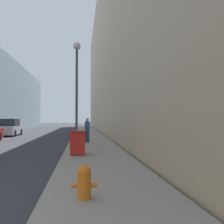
{
  "coord_description": "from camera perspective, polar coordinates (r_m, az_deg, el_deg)",
  "views": [
    {
      "loc": [
        4.67,
        -4.46,
        1.72
      ],
      "look_at": [
        7.36,
        17.38,
        2.31
      ],
      "focal_mm": 40.0,
      "sensor_mm": 36.0,
      "label": 1
    }
  ],
  "objects": [
    {
      "name": "sidewalk_right",
      "position": [
        22.53,
        -5.39,
        -5.74
      ],
      "size": [
        2.92,
        60.0,
        0.14
      ],
      "color": "gray",
      "rests_on": "ground"
    },
    {
      "name": "building_right_stone",
      "position": [
        32.54,
        8.01,
        12.62
      ],
      "size": [
        12.0,
        60.0,
        19.36
      ],
      "color": "tan",
      "rests_on": "ground"
    },
    {
      "name": "fire_hydrant",
      "position": [
        5.13,
        -6.37,
        -15.42
      ],
      "size": [
        0.51,
        0.4,
        0.66
      ],
      "color": "orange",
      "rests_on": "sidewalk_right"
    },
    {
      "name": "trash_bin",
      "position": [
        11.12,
        -7.87,
        -6.9
      ],
      "size": [
        0.66,
        0.68,
        1.04
      ],
      "color": "red",
      "rests_on": "sidewalk_right"
    },
    {
      "name": "lamppost",
      "position": [
        13.66,
        -8.08,
        6.74
      ],
      "size": [
        0.41,
        0.41,
        5.72
      ],
      "color": "#4C4C51",
      "rests_on": "sidewalk_right"
    },
    {
      "name": "parked_sedan_far",
      "position": [
        27.3,
        -22.38,
        -3.41
      ],
      "size": [
        1.83,
        4.14,
        1.72
      ],
      "color": "#A3A8B2",
      "rests_on": "ground"
    },
    {
      "name": "pedestrian_on_sidewalk",
      "position": [
        16.64,
        -5.68,
        -4.17
      ],
      "size": [
        0.33,
        0.21,
        1.63
      ],
      "color": "#2D3347",
      "rests_on": "sidewalk_right"
    }
  ]
}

